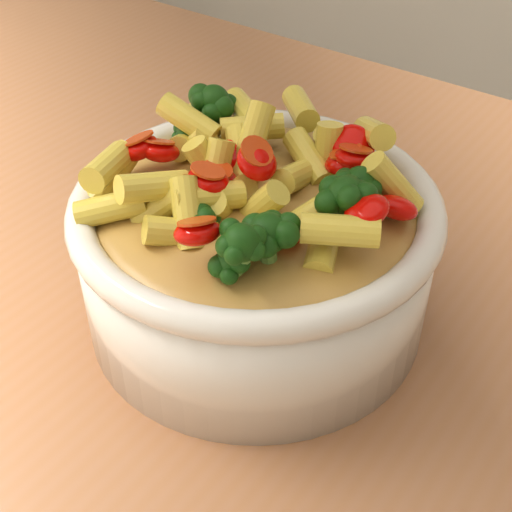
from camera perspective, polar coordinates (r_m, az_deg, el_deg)
The scene contains 3 objects.
table at distance 0.59m, azimuth -5.24°, elevation -8.45°, with size 1.20×0.80×0.90m.
serving_bowl at distance 0.45m, azimuth 0.00°, elevation 0.12°, with size 0.23×0.23×0.10m.
pasta_salad at distance 0.42m, azimuth 0.00°, elevation 6.60°, with size 0.18×0.18×0.04m.
Camera 1 is at (0.28, -0.29, 1.23)m, focal length 50.00 mm.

